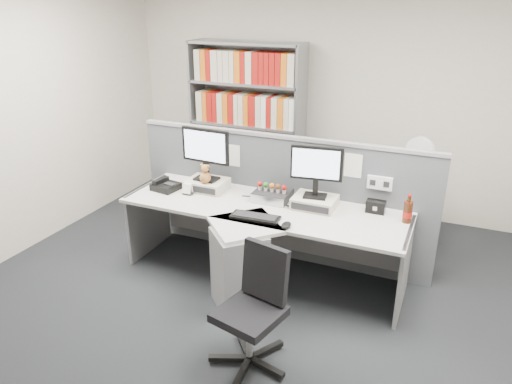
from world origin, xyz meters
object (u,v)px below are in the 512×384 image
at_px(desk, 254,243).
at_px(desktop_pc, 272,195).
at_px(filing_cabinet, 412,215).
at_px(mouse, 286,225).
at_px(cola_bottle, 408,212).
at_px(desk_phone, 165,186).
at_px(keyboard, 255,217).
at_px(speaker, 376,207).
at_px(monitor_left, 205,150).
at_px(monitor_right, 316,167).
at_px(desk_calendar, 188,190).
at_px(shelving_unit, 247,127).
at_px(desk_fan, 420,155).
at_px(office_chair, 255,305).

distance_m(desk, desktop_pc, 0.50).
relative_size(desk, filing_cabinet, 3.71).
xyz_separation_m(mouse, cola_bottle, (0.89, 0.50, 0.07)).
bearing_deg(desk_phone, cola_bottle, 4.43).
distance_m(keyboard, speaker, 1.06).
xyz_separation_m(monitor_left, monitor_right, (1.10, -0.00, -0.03)).
bearing_deg(monitor_left, monitor_right, -0.01).
xyz_separation_m(monitor_right, cola_bottle, (0.80, 0.01, -0.28)).
height_order(keyboard, desk_calendar, desk_calendar).
distance_m(desk_phone, desk_calendar, 0.27).
height_order(monitor_right, filing_cabinet, monitor_right).
bearing_deg(mouse, desk, 161.88).
relative_size(desk_calendar, shelving_unit, 0.06).
relative_size(desk_calendar, desk_fan, 0.22).
bearing_deg(filing_cabinet, speaker, -104.98).
relative_size(monitor_right, desk_calendar, 4.24).
distance_m(monitor_left, desk_phone, 0.55).
xyz_separation_m(desk_calendar, office_chair, (1.16, -1.05, -0.30)).
height_order(monitor_right, speaker, monitor_right).
relative_size(monitor_right, cola_bottle, 1.86).
height_order(desk, desk_phone, desk_phone).
xyz_separation_m(monitor_left, mouse, (1.01, -0.50, -0.38)).
bearing_deg(desktop_pc, office_chair, -73.58).
xyz_separation_m(desktop_pc, cola_bottle, (1.21, -0.00, 0.05)).
bearing_deg(desktop_pc, monitor_right, -1.35).
bearing_deg(desk_phone, office_chair, -36.95).
distance_m(desk_calendar, office_chair, 1.59).
xyz_separation_m(keyboard, office_chair, (0.35, -0.81, -0.27)).
height_order(desk, desktop_pc, desktop_pc).
height_order(monitor_left, cola_bottle, monitor_left).
xyz_separation_m(cola_bottle, desk_fan, (-0.03, 1.01, 0.20)).
height_order(monitor_right, office_chair, monitor_right).
bearing_deg(desk_phone, shelving_unit, 85.15).
xyz_separation_m(monitor_right, filing_cabinet, (0.77, 1.02, -0.75)).
bearing_deg(desk, desktop_pc, 87.11).
bearing_deg(monitor_right, desk_phone, -173.45).
bearing_deg(desktop_pc, mouse, -57.50).
bearing_deg(desktop_pc, speaker, 5.76).
relative_size(monitor_left, filing_cabinet, 0.73).
relative_size(speaker, shelving_unit, 0.08).
xyz_separation_m(filing_cabinet, office_chair, (-0.81, -2.26, 0.12)).
distance_m(monitor_right, desk_calendar, 1.26).
relative_size(desk_phone, office_chair, 0.31).
relative_size(desk, desk_calendar, 23.62).
bearing_deg(shelving_unit, office_chair, -64.54).
bearing_deg(cola_bottle, desk_phone, -175.57).
xyz_separation_m(desk_fan, office_chair, (-0.81, -2.26, -0.55)).
relative_size(desktop_pc, cola_bottle, 1.30).
height_order(monitor_left, office_chair, monitor_left).
height_order(desk, filing_cabinet, desk).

